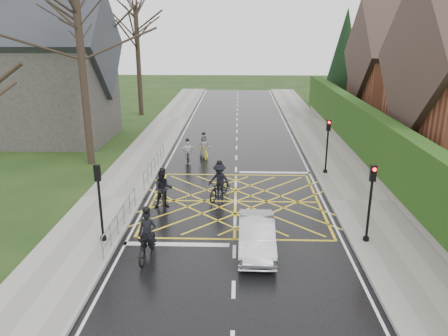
# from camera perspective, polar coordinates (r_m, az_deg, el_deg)

# --- Properties ---
(ground) EXTENTS (120.00, 120.00, 0.00)m
(ground) POSITION_cam_1_polar(r_m,az_deg,el_deg) (21.21, 1.50, -4.39)
(ground) COLOR black
(ground) RESTS_ON ground
(road) EXTENTS (9.00, 80.00, 0.01)m
(road) POSITION_cam_1_polar(r_m,az_deg,el_deg) (21.20, 1.50, -4.38)
(road) COLOR black
(road) RESTS_ON ground
(sidewalk_right) EXTENTS (3.00, 80.00, 0.15)m
(sidewalk_right) POSITION_cam_1_polar(r_m,az_deg,el_deg) (21.99, 17.38, -4.20)
(sidewalk_right) COLOR gray
(sidewalk_right) RESTS_ON ground
(sidewalk_left) EXTENTS (3.00, 80.00, 0.15)m
(sidewalk_left) POSITION_cam_1_polar(r_m,az_deg,el_deg) (22.04, -14.34, -3.88)
(sidewalk_left) COLOR gray
(sidewalk_left) RESTS_ON ground
(stone_wall) EXTENTS (0.50, 38.00, 0.70)m
(stone_wall) POSITION_cam_1_polar(r_m,az_deg,el_deg) (27.83, 17.77, 0.96)
(stone_wall) COLOR slate
(stone_wall) RESTS_ON ground
(hedge) EXTENTS (0.90, 38.00, 2.80)m
(hedge) POSITION_cam_1_polar(r_m,az_deg,el_deg) (27.40, 18.12, 4.46)
(hedge) COLOR black
(hedge) RESTS_ON stone_wall
(house_far) EXTENTS (9.80, 8.80, 10.30)m
(house_far) POSITION_cam_1_polar(r_m,az_deg,el_deg) (40.56, 23.54, 11.20)
(house_far) COLOR brown
(house_far) RESTS_ON ground
(conifer) EXTENTS (4.60, 4.60, 10.00)m
(conifer) POSITION_cam_1_polar(r_m,az_deg,el_deg) (46.96, 15.43, 13.50)
(conifer) COLOR black
(conifer) RESTS_ON ground
(church) EXTENTS (8.80, 7.80, 11.00)m
(church) POSITION_cam_1_polar(r_m,az_deg,el_deg) (34.59, -21.79, 11.45)
(church) COLOR #2D2B28
(church) RESTS_ON ground
(tree_near) EXTENTS (9.24, 9.24, 11.44)m
(tree_near) POSITION_cam_1_polar(r_m,az_deg,el_deg) (27.20, -18.45, 16.73)
(tree_near) COLOR black
(tree_near) RESTS_ON ground
(tree_mid) EXTENTS (10.08, 10.08, 12.48)m
(tree_mid) POSITION_cam_1_polar(r_m,az_deg,el_deg) (35.13, -15.62, 18.20)
(tree_mid) COLOR black
(tree_mid) RESTS_ON ground
(tree_far) EXTENTS (8.40, 8.40, 10.40)m
(tree_far) POSITION_cam_1_polar(r_m,az_deg,el_deg) (42.69, -11.29, 16.37)
(tree_far) COLOR black
(tree_far) RESTS_ON ground
(railing_south) EXTENTS (0.05, 5.04, 1.03)m
(railing_south) POSITION_cam_1_polar(r_m,az_deg,el_deg) (18.30, -13.37, -5.96)
(railing_south) COLOR slate
(railing_south) RESTS_ON ground
(railing_north) EXTENTS (0.05, 6.04, 1.03)m
(railing_north) POSITION_cam_1_polar(r_m,az_deg,el_deg) (25.17, -9.07, 0.90)
(railing_north) COLOR slate
(railing_north) RESTS_ON ground
(traffic_light_ne) EXTENTS (0.24, 0.31, 3.21)m
(traffic_light_ne) POSITION_cam_1_polar(r_m,az_deg,el_deg) (25.17, 13.31, 2.71)
(traffic_light_ne) COLOR black
(traffic_light_ne) RESTS_ON ground
(traffic_light_se) EXTENTS (0.24, 0.31, 3.21)m
(traffic_light_se) POSITION_cam_1_polar(r_m,az_deg,el_deg) (17.42, 18.50, -4.53)
(traffic_light_se) COLOR black
(traffic_light_se) RESTS_ON ground
(traffic_light_sw) EXTENTS (0.24, 0.31, 3.21)m
(traffic_light_sw) POSITION_cam_1_polar(r_m,az_deg,el_deg) (17.22, -15.87, -4.54)
(traffic_light_sw) COLOR black
(traffic_light_sw) RESTS_ON ground
(cyclist_rear) EXTENTS (0.84, 2.07, 1.97)m
(cyclist_rear) POSITION_cam_1_polar(r_m,az_deg,el_deg) (16.29, -9.97, -9.37)
(cyclist_rear) COLOR black
(cyclist_rear) RESTS_ON ground
(cyclist_back) EXTENTS (0.99, 2.03, 1.96)m
(cyclist_back) POSITION_cam_1_polar(r_m,az_deg,el_deg) (20.41, -7.94, -3.23)
(cyclist_back) COLOR black
(cyclist_back) RESTS_ON ground
(cyclist_mid) EXTENTS (1.42, 2.11, 1.94)m
(cyclist_mid) POSITION_cam_1_polar(r_m,az_deg,el_deg) (21.38, -0.60, -2.16)
(cyclist_mid) COLOR black
(cyclist_mid) RESTS_ON ground
(cyclist_front) EXTENTS (0.92, 1.67, 1.63)m
(cyclist_front) POSITION_cam_1_polar(r_m,az_deg,el_deg) (26.87, -4.77, 1.73)
(cyclist_front) COLOR black
(cyclist_front) RESTS_ON ground
(cyclist_lead) EXTENTS (1.17, 1.86, 1.71)m
(cyclist_lead) POSITION_cam_1_polar(r_m,az_deg,el_deg) (28.09, -2.65, 2.47)
(cyclist_lead) COLOR yellow
(cyclist_lead) RESTS_ON ground
(car) EXTENTS (1.36, 3.81, 1.25)m
(car) POSITION_cam_1_polar(r_m,az_deg,el_deg) (16.53, 4.28, -8.77)
(car) COLOR #ABACB2
(car) RESTS_ON ground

